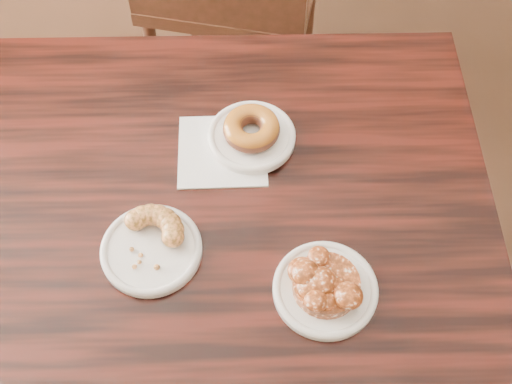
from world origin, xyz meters
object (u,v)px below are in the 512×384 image
(cafe_table, at_px, (229,324))
(cruller_fragment, at_px, (149,243))
(apple_fritter, at_px, (326,283))
(glazed_donut, at_px, (251,129))

(cafe_table, relative_size, cruller_fragment, 7.67)
(cafe_table, bearing_deg, apple_fritter, -30.17)
(cruller_fragment, bearing_deg, apple_fritter, 2.18)
(cruller_fragment, bearing_deg, glazed_donut, 70.64)
(cafe_table, distance_m, glazed_donut, 0.45)
(glazed_donut, height_order, cruller_fragment, glazed_donut)
(cafe_table, distance_m, apple_fritter, 0.44)
(cafe_table, distance_m, cruller_fragment, 0.42)
(apple_fritter, distance_m, cruller_fragment, 0.27)
(cafe_table, relative_size, apple_fritter, 6.40)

